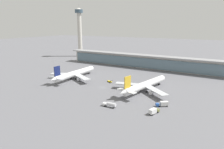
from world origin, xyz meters
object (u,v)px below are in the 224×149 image
at_px(service_truck_by_tail_blue, 163,104).
at_px(control_tower, 80,29).
at_px(service_truck_near_nose_white, 110,104).
at_px(service_truck_mid_apron_olive, 154,111).
at_px(airliner_left_stand, 75,74).
at_px(airliner_centre_stand, 145,85).
at_px(service_truck_under_wing_yellow, 110,81).

distance_m(service_truck_by_tail_blue, control_tower, 215.63).
bearing_deg(service_truck_by_tail_blue, control_tower, 141.96).
distance_m(service_truck_near_nose_white, service_truck_mid_apron_olive, 25.97).
bearing_deg(airliner_left_stand, airliner_centre_stand, -0.86).
relative_size(service_truck_by_tail_blue, control_tower, 0.09).
bearing_deg(service_truck_near_nose_white, service_truck_mid_apron_olive, 8.81).
bearing_deg(airliner_centre_stand, airliner_left_stand, 179.14).
distance_m(airliner_centre_stand, service_truck_near_nose_white, 38.42).
distance_m(service_truck_under_wing_yellow, control_tower, 158.08).
bearing_deg(control_tower, airliner_centre_stand, -36.61).
bearing_deg(airliner_left_stand, service_truck_mid_apron_olive, -22.03).
height_order(airliner_centre_stand, control_tower, control_tower).
distance_m(airliner_left_stand, service_truck_by_tail_blue, 89.66).
bearing_deg(airliner_left_stand, service_truck_near_nose_white, -32.84).
xyz_separation_m(airliner_centre_stand, service_truck_mid_apron_olive, (17.82, -33.50, -3.17)).
bearing_deg(service_truck_near_nose_white, control_tower, 133.51).
relative_size(airliner_centre_stand, control_tower, 0.74).
bearing_deg(control_tower, service_truck_under_wing_yellow, -42.08).
height_order(airliner_left_stand, airliner_centre_stand, same).
distance_m(service_truck_near_nose_white, control_tower, 206.72).
xyz_separation_m(airliner_centre_stand, control_tower, (-147.43, 109.54, 37.29)).
height_order(service_truck_by_tail_blue, control_tower, control_tower).
bearing_deg(service_truck_mid_apron_olive, control_tower, 139.12).
relative_size(airliner_centre_stand, service_truck_under_wing_yellow, 8.55).
xyz_separation_m(airliner_left_stand, control_tower, (-79.94, 108.53, 37.29)).
height_order(service_truck_near_nose_white, service_truck_mid_apron_olive, service_truck_mid_apron_olive).
xyz_separation_m(service_truck_near_nose_white, service_truck_mid_apron_olive, (25.66, 3.98, -0.02)).
bearing_deg(service_truck_by_tail_blue, airliner_left_stand, 165.79).
bearing_deg(airliner_centre_stand, service_truck_under_wing_yellow, 167.95).
bearing_deg(service_truck_by_tail_blue, airliner_centre_stand, 132.73).
bearing_deg(service_truck_under_wing_yellow, control_tower, 137.92).
distance_m(service_truck_under_wing_yellow, service_truck_mid_apron_olive, 66.09).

